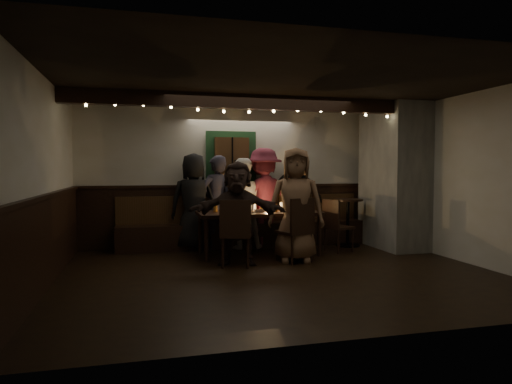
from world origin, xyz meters
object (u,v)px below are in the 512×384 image
object	(u,v)px
high_top	(348,216)
person_c	(241,203)
person_d	(264,198)
dining_table	(259,215)
person_b	(217,202)
chair_end	(335,222)
person_g	(296,205)
person_a	(194,202)
chair_near_left	(236,229)
chair_near_right	(298,226)
person_f	(238,213)
person_e	(295,200)

from	to	relation	value
high_top	person_c	world-z (taller)	person_c
person_c	person_d	size ratio (longest dim) A/B	0.90
dining_table	person_b	size ratio (longest dim) A/B	1.21
chair_end	person_g	size ratio (longest dim) A/B	0.51
high_top	person_g	size ratio (longest dim) A/B	0.50
high_top	chair_end	bearing A→B (deg)	-133.35
person_a	chair_near_left	bearing A→B (deg)	117.16
chair_near_left	chair_near_right	size ratio (longest dim) A/B	1.00
person_b	person_c	distance (m)	0.45
high_top	person_d	distance (m)	1.62
person_f	dining_table	bearing A→B (deg)	69.30
person_a	person_b	xyz separation A→B (m)	(0.40, -0.02, -0.02)
person_a	person_b	size ratio (longest dim) A/B	1.02
high_top	person_c	distance (m)	2.02
chair_near_right	person_g	world-z (taller)	person_g
chair_near_left	person_c	xyz separation A→B (m)	(0.43, 1.54, 0.26)
dining_table	person_f	distance (m)	0.84
person_d	chair_end	bearing A→B (deg)	126.71
person_g	person_a	bearing A→B (deg)	149.75
person_d	person_f	xyz separation A→B (m)	(-0.80, -1.43, -0.13)
person_d	person_f	world-z (taller)	person_d
person_b	person_f	size ratio (longest dim) A/B	1.08
dining_table	person_b	distance (m)	0.94
chair_near_right	person_a	world-z (taller)	person_a
dining_table	person_e	world-z (taller)	person_e
high_top	person_f	size ratio (longest dim) A/B	0.56
dining_table	chair_end	xyz separation A→B (m)	(1.35, -0.08, -0.15)
person_e	person_g	bearing A→B (deg)	89.99
person_a	person_d	bearing A→B (deg)	-166.07
person_g	person_b	bearing A→B (deg)	140.72
person_c	high_top	bearing A→B (deg)	174.31
dining_table	person_b	xyz separation A→B (m)	(-0.60, 0.70, 0.18)
high_top	person_f	xyz separation A→B (m)	(-2.34, -1.10, 0.22)
chair_near_right	person_c	distance (m)	1.58
person_e	person_a	bearing A→B (deg)	17.33
chair_near_right	high_top	distance (m)	1.86
chair_near_right	high_top	bearing A→B (deg)	40.37
person_b	person_g	distance (m)	1.72
person_e	person_b	bearing A→B (deg)	17.69
chair_near_right	person_d	xyz separation A→B (m)	(-0.13, 1.53, 0.35)
chair_end	person_c	world-z (taller)	person_c
chair_near_right	high_top	xyz separation A→B (m)	(1.42, 1.20, -0.01)
high_top	person_g	xyz separation A→B (m)	(-1.42, -1.12, 0.33)
chair_end	person_e	world-z (taller)	person_e
chair_near_left	chair_end	world-z (taller)	chair_near_left
chair_near_right	person_f	world-z (taller)	person_f
person_g	chair_near_left	bearing A→B (deg)	-155.15
dining_table	person_d	xyz separation A→B (m)	(0.29, 0.76, 0.25)
chair_near_right	person_a	size ratio (longest dim) A/B	0.58
person_g	person_e	bearing A→B (deg)	85.80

